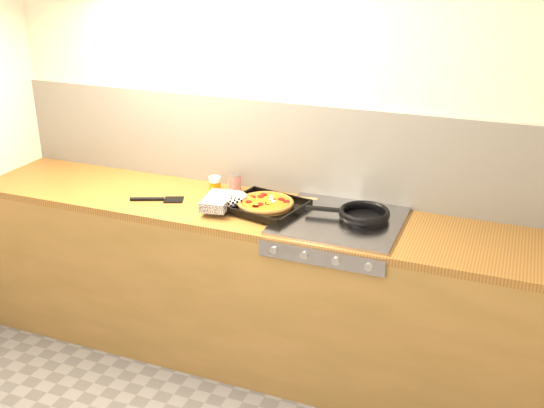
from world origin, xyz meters
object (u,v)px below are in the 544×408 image
at_px(tomato_can, 235,183).
at_px(juice_glass, 215,186).
at_px(pizza_on_tray, 253,203).
at_px(frying_pan, 363,214).

bearing_deg(tomato_can, juice_glass, -132.95).
xyz_separation_m(pizza_on_tray, frying_pan, (0.56, 0.07, -0.00)).
bearing_deg(pizza_on_tray, tomato_can, 134.55).
bearing_deg(juice_glass, frying_pan, -3.18).
bearing_deg(frying_pan, pizza_on_tray, -173.07).
bearing_deg(juice_glass, pizza_on_tray, -22.80).
relative_size(tomato_can, juice_glass, 0.97).
bearing_deg(juice_glass, tomato_can, 47.05).
distance_m(pizza_on_tray, tomato_can, 0.28).
height_order(pizza_on_tray, frying_pan, pizza_on_tray).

